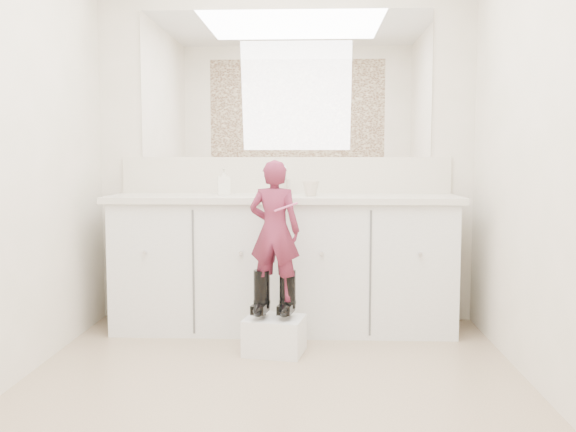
{
  "coord_description": "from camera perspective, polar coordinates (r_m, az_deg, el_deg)",
  "views": [
    {
      "loc": [
        0.2,
        -2.97,
        1.14
      ],
      "look_at": [
        0.04,
        0.89,
        0.78
      ],
      "focal_mm": 40.0,
      "sensor_mm": 36.0,
      "label": 1
    }
  ],
  "objects": [
    {
      "name": "backsplash",
      "position": [
        4.46,
        -0.24,
        3.65
      ],
      "size": [
        2.28,
        0.03,
        0.25
      ],
      "primitive_type": "cube",
      "color": "beige",
      "rests_on": "countertop"
    },
    {
      "name": "wall_right",
      "position": [
        3.17,
        22.74,
        5.93
      ],
      "size": [
        0.0,
        3.0,
        3.0
      ],
      "primitive_type": "plane",
      "rotation": [
        1.57,
        0.0,
        -1.57
      ],
      "color": "beige",
      "rests_on": "floor"
    },
    {
      "name": "soap_bottle",
      "position": [
        4.27,
        -5.72,
        3.07
      ],
      "size": [
        0.09,
        0.1,
        0.18
      ],
      "primitive_type": "imported",
      "rotation": [
        0.0,
        0.0,
        0.18
      ],
      "color": "white",
      "rests_on": "countertop"
    },
    {
      "name": "boot_left",
      "position": [
        3.76,
        -2.34,
        -6.9
      ],
      "size": [
        0.13,
        0.2,
        0.27
      ],
      "primitive_type": null,
      "rotation": [
        0.0,
        0.0,
        -0.18
      ],
      "color": "black",
      "rests_on": "step_stool"
    },
    {
      "name": "vanity_cabinet",
      "position": [
        4.26,
        -0.4,
        -4.4
      ],
      "size": [
        2.2,
        0.55,
        0.85
      ],
      "primitive_type": "cube",
      "color": "silver",
      "rests_on": "floor"
    },
    {
      "name": "toothbrush",
      "position": [
        3.6,
        -0.18,
        0.81
      ],
      "size": [
        0.14,
        0.04,
        0.06
      ],
      "primitive_type": "cylinder",
      "rotation": [
        0.0,
        1.22,
        -0.18
      ],
      "color": "#DA548E",
      "rests_on": "toddler"
    },
    {
      "name": "wall_back",
      "position": [
        4.48,
        -0.23,
        6.02
      ],
      "size": [
        2.6,
        0.0,
        2.6
      ],
      "primitive_type": "plane",
      "rotation": [
        1.57,
        0.0,
        0.0
      ],
      "color": "beige",
      "rests_on": "floor"
    },
    {
      "name": "floor",
      "position": [
        3.19,
        -1.51,
        -15.68
      ],
      "size": [
        3.0,
        3.0,
        0.0
      ],
      "primitive_type": "plane",
      "color": "#90785E",
      "rests_on": "ground"
    },
    {
      "name": "mirror",
      "position": [
        4.49,
        -0.24,
        11.65
      ],
      "size": [
        2.0,
        0.02,
        1.0
      ],
      "primitive_type": "cube",
      "color": "white",
      "rests_on": "wall_back"
    },
    {
      "name": "step_stool",
      "position": [
        3.8,
        -1.21,
        -10.56
      ],
      "size": [
        0.37,
        0.33,
        0.21
      ],
      "primitive_type": "cube",
      "rotation": [
        0.0,
        0.0,
        -0.18
      ],
      "color": "white",
      "rests_on": "floor"
    },
    {
      "name": "boot_right",
      "position": [
        3.75,
        -0.04,
        -6.92
      ],
      "size": [
        0.13,
        0.2,
        0.27
      ],
      "primitive_type": null,
      "rotation": [
        0.0,
        0.0,
        -0.18
      ],
      "color": "black",
      "rests_on": "step_stool"
    },
    {
      "name": "cup",
      "position": [
        4.14,
        2.05,
        2.48
      ],
      "size": [
        0.11,
        0.11,
        0.1
      ],
      "primitive_type": "imported",
      "rotation": [
        0.0,
        0.0,
        0.04
      ],
      "color": "beige",
      "rests_on": "countertop"
    },
    {
      "name": "faucet",
      "position": [
        4.36,
        -0.31,
        2.63
      ],
      "size": [
        0.08,
        0.08,
        0.1
      ],
      "primitive_type": "cylinder",
      "color": "silver",
      "rests_on": "countertop"
    },
    {
      "name": "wall_front",
      "position": [
        1.49,
        -5.57,
        7.52
      ],
      "size": [
        2.6,
        0.0,
        2.6
      ],
      "primitive_type": "plane",
      "rotation": [
        -1.57,
        0.0,
        0.0
      ],
      "color": "beige",
      "rests_on": "floor"
    },
    {
      "name": "countertop",
      "position": [
        4.2,
        -0.41,
        1.57
      ],
      "size": [
        2.28,
        0.58,
        0.04
      ],
      "primitive_type": "cube",
      "color": "beige",
      "rests_on": "vanity_cabinet"
    },
    {
      "name": "toddler",
      "position": [
        3.7,
        -1.2,
        -1.3
      ],
      "size": [
        0.33,
        0.25,
        0.81
      ],
      "primitive_type": "imported",
      "rotation": [
        0.0,
        0.0,
        2.96
      ],
      "color": "#9E3056",
      "rests_on": "step_stool"
    }
  ]
}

